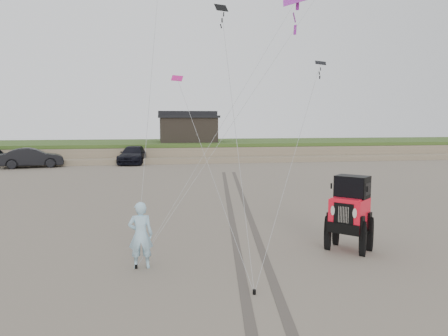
# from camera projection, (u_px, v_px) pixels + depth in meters

# --- Properties ---
(ground) EXTENTS (160.00, 160.00, 0.00)m
(ground) POSITION_uv_depth(u_px,v_px,m) (224.00, 279.00, 11.51)
(ground) COLOR #6B6054
(ground) RESTS_ON ground
(dune_ridge) EXTENTS (160.00, 14.25, 1.73)m
(dune_ridge) POSITION_uv_depth(u_px,v_px,m) (170.00, 150.00, 48.20)
(dune_ridge) COLOR #7A6B54
(dune_ridge) RESTS_ON ground
(cabin) EXTENTS (6.40, 5.40, 3.35)m
(cabin) POSITION_uv_depth(u_px,v_px,m) (188.00, 128.00, 47.76)
(cabin) COLOR black
(cabin) RESTS_ON dune_ridge
(truck_b) EXTENTS (5.42, 2.85, 1.70)m
(truck_b) POSITION_uv_depth(u_px,v_px,m) (32.00, 158.00, 37.87)
(truck_b) COLOR black
(truck_b) RESTS_ON ground
(truck_c) EXTENTS (3.10, 5.89, 1.63)m
(truck_c) POSITION_uv_depth(u_px,v_px,m) (133.00, 155.00, 41.33)
(truck_c) COLOR black
(truck_c) RESTS_ON ground
(jeep) EXTENTS (5.23, 5.20, 1.92)m
(jeep) POSITION_uv_depth(u_px,v_px,m) (349.00, 221.00, 13.86)
(jeep) COLOR #FB1429
(jeep) RESTS_ON ground
(man) EXTENTS (0.70, 0.46, 1.90)m
(man) POSITION_uv_depth(u_px,v_px,m) (141.00, 235.00, 12.25)
(man) COLOR #8FD0DD
(man) RESTS_ON ground
(stake_main) EXTENTS (0.08, 0.08, 0.12)m
(stake_main) POSITION_uv_depth(u_px,v_px,m) (136.00, 267.00, 12.27)
(stake_main) COLOR black
(stake_main) RESTS_ON ground
(stake_aux) EXTENTS (0.08, 0.08, 0.12)m
(stake_aux) POSITION_uv_depth(u_px,v_px,m) (254.00, 292.00, 10.47)
(stake_aux) COLOR black
(stake_aux) RESTS_ON ground
(tire_tracks) EXTENTS (5.22, 29.74, 0.01)m
(tire_tracks) POSITION_uv_depth(u_px,v_px,m) (239.00, 212.00, 19.68)
(tire_tracks) COLOR #4C443D
(tire_tracks) RESTS_ON ground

